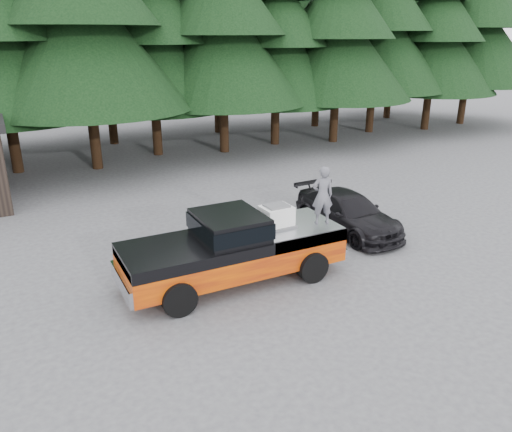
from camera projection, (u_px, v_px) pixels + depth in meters
name	position (u px, v px, depth m)	size (l,w,h in m)	color
ground	(247.00, 292.00, 12.76)	(120.00, 120.00, 0.00)	#464749
pickup_truck	(233.00, 258.00, 13.13)	(6.00, 2.04, 1.33)	#E15600
truck_cab	(229.00, 225.00, 12.76)	(1.66, 1.90, 0.59)	black
air_compressor	(276.00, 217.00, 13.37)	(0.80, 0.66, 0.55)	white
man_on_bed	(322.00, 195.00, 13.41)	(0.59, 0.39, 1.61)	#58585F
parked_car	(348.00, 213.00, 16.54)	(1.77, 4.35, 1.26)	black
treeline	(100.00, 1.00, 24.61)	(60.15, 16.05, 17.50)	black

